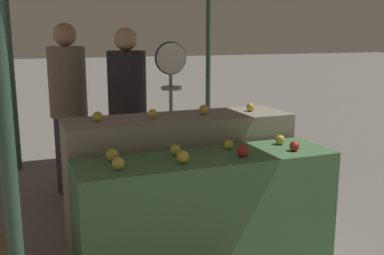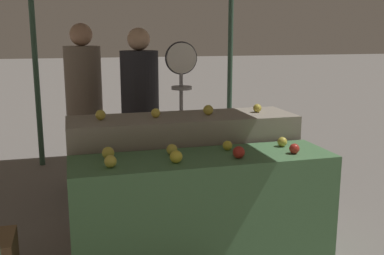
% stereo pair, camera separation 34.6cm
% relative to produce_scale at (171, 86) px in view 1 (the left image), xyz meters
% --- Properties ---
extents(display_counter_front, '(1.90, 0.55, 0.83)m').
position_rel_produce_scale_xyz_m(display_counter_front, '(-0.15, -1.28, -0.78)').
color(display_counter_front, '#4C7A4C').
rests_on(display_counter_front, ground_plane).
extents(display_counter_back, '(1.90, 0.55, 1.01)m').
position_rel_produce_scale_xyz_m(display_counter_back, '(-0.15, -0.68, -0.69)').
color(display_counter_back, gray).
rests_on(display_counter_back, ground_plane).
extents(apple_front_0, '(0.08, 0.08, 0.08)m').
position_rel_produce_scale_xyz_m(apple_front_0, '(-0.82, -1.38, -0.32)').
color(apple_front_0, gold).
rests_on(apple_front_0, display_counter_front).
extents(apple_front_1, '(0.09, 0.09, 0.09)m').
position_rel_produce_scale_xyz_m(apple_front_1, '(-0.39, -1.39, -0.32)').
color(apple_front_1, gold).
rests_on(apple_front_1, display_counter_front).
extents(apple_front_2, '(0.09, 0.09, 0.09)m').
position_rel_produce_scale_xyz_m(apple_front_2, '(0.07, -1.39, -0.32)').
color(apple_front_2, '#AD281E').
rests_on(apple_front_2, display_counter_front).
extents(apple_front_3, '(0.08, 0.08, 0.08)m').
position_rel_produce_scale_xyz_m(apple_front_3, '(0.50, -1.38, -0.33)').
color(apple_front_3, '#B72D23').
rests_on(apple_front_3, display_counter_front).
extents(apple_front_4, '(0.09, 0.09, 0.09)m').
position_rel_produce_scale_xyz_m(apple_front_4, '(-0.82, -1.17, -0.32)').
color(apple_front_4, gold).
rests_on(apple_front_4, display_counter_front).
extents(apple_front_5, '(0.08, 0.08, 0.08)m').
position_rel_produce_scale_xyz_m(apple_front_5, '(-0.37, -1.18, -0.32)').
color(apple_front_5, gold).
rests_on(apple_front_5, display_counter_front).
extents(apple_front_6, '(0.07, 0.07, 0.07)m').
position_rel_produce_scale_xyz_m(apple_front_6, '(0.07, -1.16, -0.33)').
color(apple_front_6, gold).
rests_on(apple_front_6, display_counter_front).
extents(apple_front_7, '(0.08, 0.08, 0.08)m').
position_rel_produce_scale_xyz_m(apple_front_7, '(0.51, -1.17, -0.33)').
color(apple_front_7, gold).
rests_on(apple_front_7, display_counter_front).
extents(apple_back_0, '(0.08, 0.08, 0.08)m').
position_rel_produce_scale_xyz_m(apple_back_0, '(-0.83, -0.67, -0.14)').
color(apple_back_0, gold).
rests_on(apple_back_0, display_counter_back).
extents(apple_back_1, '(0.08, 0.08, 0.08)m').
position_rel_produce_scale_xyz_m(apple_back_1, '(-0.39, -0.68, -0.14)').
color(apple_back_1, yellow).
rests_on(apple_back_1, display_counter_back).
extents(apple_back_2, '(0.09, 0.09, 0.09)m').
position_rel_produce_scale_xyz_m(apple_back_2, '(0.06, -0.68, -0.13)').
color(apple_back_2, gold).
rests_on(apple_back_2, display_counter_back).
extents(apple_back_3, '(0.07, 0.07, 0.07)m').
position_rel_produce_scale_xyz_m(apple_back_3, '(0.51, -0.67, -0.14)').
color(apple_back_3, gold).
rests_on(apple_back_3, display_counter_back).
extents(produce_scale, '(0.32, 0.20, 1.62)m').
position_rel_produce_scale_xyz_m(produce_scale, '(0.00, 0.00, 0.00)').
color(produce_scale, '#99999E').
rests_on(produce_scale, ground_plane).
extents(person_vendor_at_scale, '(0.52, 0.52, 1.75)m').
position_rel_produce_scale_xyz_m(person_vendor_at_scale, '(-0.36, 0.34, -0.19)').
color(person_vendor_at_scale, '#2D2D38').
rests_on(person_vendor_at_scale, ground_plane).
extents(person_customer_left, '(0.46, 0.46, 1.80)m').
position_rel_produce_scale_xyz_m(person_customer_left, '(-0.91, 0.67, -0.16)').
color(person_customer_left, '#2D2D38').
rests_on(person_customer_left, ground_plane).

